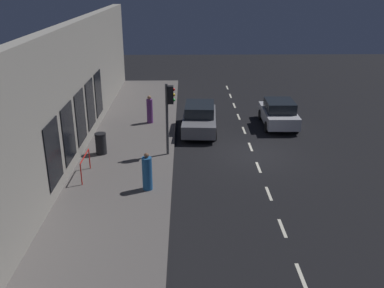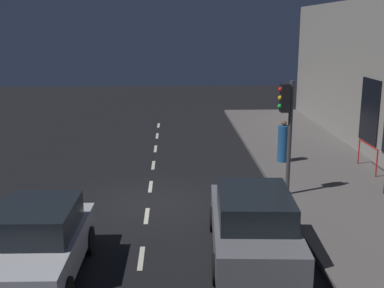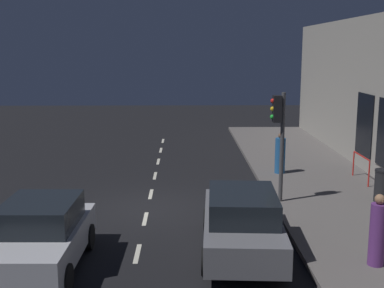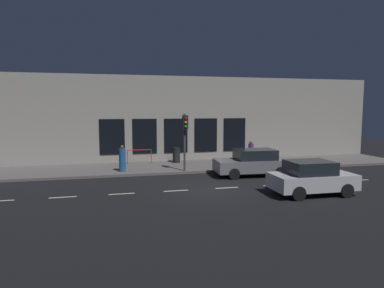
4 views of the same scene
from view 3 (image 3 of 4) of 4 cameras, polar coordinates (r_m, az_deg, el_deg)
The scene contains 10 objects.
ground_plane at distance 16.15m, azimuth -5.08°, elevation -7.32°, with size 60.00×60.00×0.00m, color black.
sidewalk at distance 16.87m, azimuth 16.76°, elevation -6.69°, with size 4.50×32.00×0.15m.
lane_centre_line at distance 15.20m, azimuth -5.35°, elevation -8.47°, with size 0.12×27.20×0.01m.
traffic_light at distance 16.03m, azimuth 9.87°, elevation 2.08°, with size 0.47×0.32×3.53m.
parked_car_0 at distance 12.59m, azimuth 5.71°, elevation -8.82°, with size 2.13×4.52×1.58m.
parked_car_1 at distance 12.16m, azimuth -16.90°, elevation -9.97°, with size 1.97×3.86×1.58m.
pedestrian_0 at distance 12.20m, azimuth 20.37°, elevation -9.45°, with size 0.48×0.48×1.67m.
pedestrian_1 at distance 20.11m, azimuth 10.00°, elevation -1.24°, with size 0.57×0.57×1.61m.
trash_bin at distance 17.28m, azimuth 20.92°, elevation -4.44°, with size 0.56×0.56×1.06m.
red_railing at distance 19.66m, azimuth 18.72°, elevation -2.03°, with size 0.05×1.71×0.97m.
Camera 3 is at (1.17, -15.32, 4.99)m, focal length 46.81 mm.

